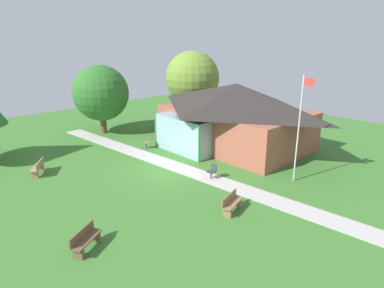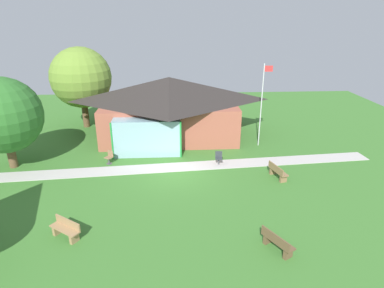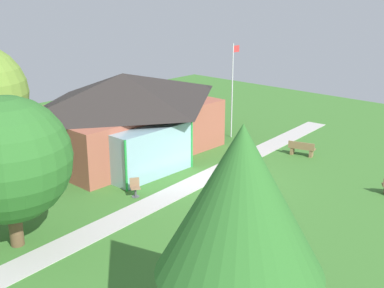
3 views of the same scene
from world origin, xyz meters
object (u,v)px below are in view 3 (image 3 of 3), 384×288
Objects in this scene: bench_front_left at (265,248)px; patio_chair_west at (135,188)px; tree_west_hedge at (8,160)px; flagpole at (233,87)px; patio_chair_lawn_spare at (238,154)px; tree_lawn_corner at (241,202)px; bench_mid_right at (302,149)px; pavilion at (125,113)px.

patio_chair_west reaches higher than bench_front_left.
flagpole is at bearing 9.60° from tree_west_hedge.
flagpole is 5.45m from patio_chair_lawn_spare.
patio_chair_west is at bearing -59.02° from bench_front_left.
bench_mid_right is at bearing 25.03° from tree_lawn_corner.
tree_west_hedge is at bearing -151.58° from pavilion.
bench_mid_right is 10.57m from patio_chair_west.
patio_chair_west is (-3.83, -5.15, -1.98)m from pavilion.
patio_chair_lawn_spare is (7.55, 7.02, 0.01)m from bench_front_left.
pavilion is at bearing -156.12° from bench_mid_right.
flagpole is (6.61, -2.53, 0.87)m from pavilion.
patio_chair_lawn_spare is 13.37m from tree_west_hedge.
bench_front_left is at bearing -80.95° from bench_mid_right.
bench_mid_right is at bearing -92.26° from flagpole.
patio_chair_lawn_spare is 15.68m from tree_lawn_corner.
flagpole is 3.80× the size of bench_mid_right.
flagpole is at bearing -131.84° from patio_chair_lawn_spare.
tree_lawn_corner is (-12.06, -9.21, 3.96)m from patio_chair_lawn_spare.
tree_west_hedge is (-13.03, 0.38, 2.97)m from patio_chair_lawn_spare.
pavilion is 12.85× the size of patio_chair_lawn_spare.
pavilion is 1.86× the size of flagpole.
bench_front_left is at bearing 118.79° from patio_chair_west.
patio_chair_lawn_spare is 0.14× the size of tree_lawn_corner.
pavilion is 17.45m from tree_lawn_corner.
bench_mid_right is 3.82m from patio_chair_lawn_spare.
patio_chair_lawn_spare is (3.20, -5.70, -1.98)m from pavilion.
tree_lawn_corner is at bearing 95.45° from patio_chair_west.
flagpole is at bearing -20.97° from pavilion.
pavilion is at bearing 28.42° from tree_west_hedge.
patio_chair_west is 6.69m from tree_west_hedge.
bench_front_left is 1.72× the size of patio_chair_west.
tree_west_hedge is at bearing -18.63° from bench_front_left.
flagpole reaches higher than patio_chair_west.
tree_lawn_corner is (-8.85, -14.91, 1.98)m from pavilion.
tree_lawn_corner reaches higher than tree_west_hedge.
pavilion is 7.14m from flagpole.
patio_chair_lawn_spare is at bearing -1.67° from tree_west_hedge.
flagpole is 5.98m from bench_mid_right.
bench_front_left is 10.30m from patio_chair_lawn_spare.
patio_chair_lawn_spare is (-3.20, 2.09, 0.01)m from bench_mid_right.
pavilion is 10.28m from bench_mid_right.
bench_front_left is 0.26× the size of tree_west_hedge.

